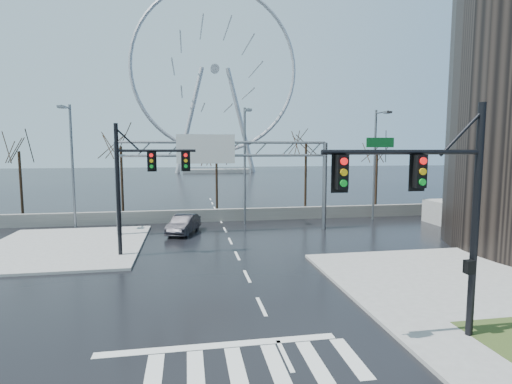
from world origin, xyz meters
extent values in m
plane|color=black|center=(0.00, 0.00, 0.00)|extent=(260.00, 260.00, 0.00)
cube|color=gray|center=(10.00, 2.00, 0.07)|extent=(12.00, 10.00, 0.15)
cube|color=gray|center=(-11.00, 12.00, 0.07)|extent=(10.00, 12.00, 0.15)
cube|color=slate|center=(0.00, 20.00, 0.55)|extent=(52.00, 0.50, 1.10)
cylinder|color=black|center=(6.50, -4.00, 4.00)|extent=(0.24, 0.24, 8.00)
cylinder|color=black|center=(3.80, -4.00, 6.40)|extent=(5.40, 0.16, 0.16)
cube|color=black|center=(4.30, -4.15, 5.80)|extent=(0.35, 0.28, 1.05)
cube|color=black|center=(1.70, -4.15, 5.80)|extent=(0.35, 0.28, 1.05)
cylinder|color=black|center=(-7.00, 9.00, 4.00)|extent=(0.24, 0.24, 8.00)
cylinder|color=black|center=(-4.70, 9.00, 6.40)|extent=(4.60, 0.16, 0.16)
cube|color=black|center=(-5.00, 8.85, 5.80)|extent=(0.35, 0.28, 1.05)
cube|color=black|center=(-3.00, 8.85, 5.80)|extent=(0.35, 0.28, 1.05)
cylinder|color=slate|center=(-8.00, 15.00, 3.50)|extent=(0.36, 0.36, 7.00)
cylinder|color=slate|center=(8.00, 15.00, 3.50)|extent=(0.36, 0.36, 7.00)
cylinder|color=slate|center=(0.00, 15.00, 7.00)|extent=(16.00, 0.20, 0.20)
cylinder|color=slate|center=(0.00, 15.00, 6.00)|extent=(16.00, 0.20, 0.20)
cube|color=#094519|center=(-1.50, 14.85, 6.50)|extent=(4.20, 0.10, 2.00)
cube|color=silver|center=(-1.50, 14.79, 6.50)|extent=(4.40, 0.02, 2.20)
cylinder|color=slate|center=(-12.00, 18.50, 5.00)|extent=(0.20, 0.20, 10.00)
cylinder|color=slate|center=(-12.00, 17.40, 9.70)|extent=(0.12, 2.20, 0.12)
cube|color=slate|center=(-12.00, 16.40, 9.60)|extent=(0.50, 0.70, 0.18)
cylinder|color=slate|center=(2.00, 18.50, 5.00)|extent=(0.20, 0.20, 10.00)
cylinder|color=slate|center=(2.00, 17.40, 9.70)|extent=(0.12, 2.20, 0.12)
cube|color=slate|center=(2.00, 16.40, 9.60)|extent=(0.50, 0.70, 0.18)
cylinder|color=slate|center=(14.00, 18.50, 5.00)|extent=(0.20, 0.20, 10.00)
cylinder|color=slate|center=(14.00, 17.40, 9.70)|extent=(0.12, 2.20, 0.12)
cube|color=slate|center=(14.00, 16.40, 9.60)|extent=(0.50, 0.70, 0.18)
cylinder|color=black|center=(-18.00, 24.00, 3.15)|extent=(0.24, 0.24, 6.30)
cylinder|color=black|center=(-9.00, 23.50, 3.38)|extent=(0.24, 0.24, 6.75)
cylinder|color=black|center=(0.00, 24.50, 2.93)|extent=(0.24, 0.24, 5.85)
cylinder|color=black|center=(9.00, 23.50, 3.51)|extent=(0.24, 0.24, 7.02)
cylinder|color=black|center=(17.00, 24.00, 3.06)|extent=(0.24, 0.24, 6.12)
cube|color=gray|center=(5.00, 95.00, 0.50)|extent=(18.00, 6.00, 1.00)
torus|color=#B2B2B7|center=(5.00, 95.00, 28.00)|extent=(45.00, 1.00, 45.00)
cylinder|color=#B2B2B7|center=(5.00, 95.00, 28.00)|extent=(2.40, 1.50, 2.40)
cylinder|color=#B2B2B7|center=(-2.00, 95.00, 14.00)|extent=(8.28, 1.20, 28.82)
cylinder|color=#B2B2B7|center=(12.00, 95.00, 14.00)|extent=(8.28, 1.20, 28.82)
imported|color=black|center=(-3.26, 15.25, 0.72)|extent=(2.79, 4.61, 1.43)
camera|label=1|loc=(-2.95, -15.65, 6.50)|focal=28.00mm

